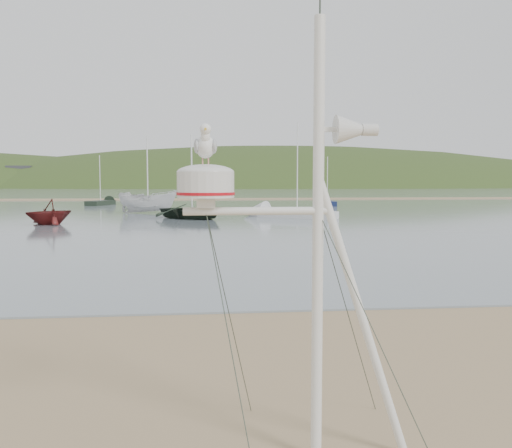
{
  "coord_description": "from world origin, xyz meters",
  "views": [
    {
      "loc": [
        1.94,
        -6.74,
        2.68
      ],
      "look_at": [
        2.75,
        1.0,
        2.06
      ],
      "focal_mm": 38.0,
      "sensor_mm": 36.0,
      "label": 1
    }
  ],
  "objects": [
    {
      "name": "boat_red",
      "position": [
        -7.1,
        26.9,
        1.52
      ],
      "size": [
        2.89,
        2.9,
        2.95
      ],
      "primitive_type": "imported",
      "rotation": [
        0.0,
        0.0,
        -0.79
      ],
      "color": "#541413",
      "rests_on": "water"
    },
    {
      "name": "sailboat_blue_far",
      "position": [
        15.51,
        50.98,
        0.3
      ],
      "size": [
        1.75,
        5.67,
        5.6
      ],
      "color": "#131D42",
      "rests_on": "ground"
    },
    {
      "name": "ground",
      "position": [
        0.0,
        0.0,
        0.0
      ],
      "size": [
        560.0,
        560.0,
        0.0
      ],
      "primitive_type": "plane",
      "color": "#8C7351",
      "rests_on": "ground"
    },
    {
      "name": "far_cottages",
      "position": [
        3.0,
        196.0,
        4.0
      ],
      "size": [
        294.4,
        6.3,
        8.0
      ],
      "color": "white",
      "rests_on": "ground"
    },
    {
      "name": "boat_dark",
      "position": [
        1.41,
        31.04,
        2.63
      ],
      "size": [
        3.35,
        3.41,
        5.19
      ],
      "primitive_type": "imported",
      "rotation": [
        0.0,
        0.0,
        0.8
      ],
      "color": "black",
      "rests_on": "water"
    },
    {
      "name": "hill_ridge",
      "position": [
        18.52,
        235.0,
        -19.7
      ],
      "size": [
        620.0,
        180.0,
        80.0
      ],
      "color": "#283A18",
      "rests_on": "ground"
    },
    {
      "name": "sandbar",
      "position": [
        0.0,
        70.0,
        0.07
      ],
      "size": [
        560.0,
        7.0,
        0.07
      ],
      "primitive_type": "cube",
      "color": "#8C7351",
      "rests_on": "water"
    },
    {
      "name": "sailboat_dark_mid",
      "position": [
        -8.32,
        54.48,
        0.3
      ],
      "size": [
        3.08,
        5.97,
        5.82
      ],
      "color": "black",
      "rests_on": "ground"
    },
    {
      "name": "boat_white",
      "position": [
        -2.27,
        38.07,
        2.44
      ],
      "size": [
        2.04,
        2.0,
        4.81
      ],
      "primitive_type": "imported",
      "rotation": [
        0.0,
        0.0,
        1.46
      ],
      "color": "silver",
      "rests_on": "water"
    },
    {
      "name": "water",
      "position": [
        0.0,
        132.0,
        0.02
      ],
      "size": [
        560.0,
        256.0,
        0.04
      ],
      "primitive_type": "cube",
      "color": "slate",
      "rests_on": "ground"
    },
    {
      "name": "sailboat_white_near",
      "position": [
        7.26,
        32.49,
        0.3
      ],
      "size": [
        6.95,
        6.06,
        7.38
      ],
      "color": "silver",
      "rests_on": "ground"
    },
    {
      "name": "mast_rig",
      "position": [
        2.98,
        -1.84,
        1.23
      ],
      "size": [
        2.25,
        2.4,
        5.07
      ],
      "color": "silver",
      "rests_on": "ground"
    }
  ]
}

